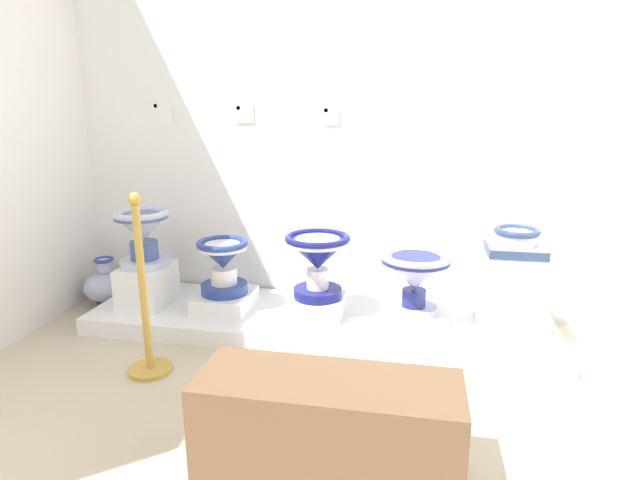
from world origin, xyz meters
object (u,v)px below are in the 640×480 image
object	(u,v)px
info_placard_first	(162,113)
museum_bench	(328,426)
stanchion_post_near_left	(146,318)
antique_toilet_leftmost	(223,261)
antique_toilet_tall_cobalt	(318,256)
plinth_block_broad_patterned	(413,318)
decorative_vase_companion	(106,286)
info_placard_third	(331,116)
plinth_block_squat_floral	(509,311)
plinth_block_rightmost	(147,285)
antique_toilet_squat_floral	(514,262)
plinth_block_leftmost	(225,300)
plinth_block_tall_cobalt	(318,305)
antique_toilet_broad_patterned	(415,273)
antique_toilet_rightmost	(142,231)
info_placard_second	(244,113)

from	to	relation	value
info_placard_first	museum_bench	world-z (taller)	info_placard_first
stanchion_post_near_left	info_placard_first	bearing A→B (deg)	109.72
antique_toilet_leftmost	antique_toilet_tall_cobalt	world-z (taller)	antique_toilet_tall_cobalt
plinth_block_broad_patterned	museum_bench	size ratio (longest dim) A/B	0.39
info_placard_first	decorative_vase_companion	bearing A→B (deg)	-146.70
info_placard_first	info_placard_third	xyz separation A→B (m)	(1.19, -0.00, -0.02)
plinth_block_broad_patterned	decorative_vase_companion	world-z (taller)	decorative_vase_companion
plinth_block_broad_patterned	plinth_block_squat_floral	bearing A→B (deg)	8.64
plinth_block_rightmost	antique_toilet_squat_floral	xyz separation A→B (m)	(2.30, 0.10, 0.26)
plinth_block_leftmost	decorative_vase_companion	size ratio (longest dim) A/B	1.06
plinth_block_broad_patterned	stanchion_post_near_left	xyz separation A→B (m)	(-1.38, -0.65, 0.16)
plinth_block_tall_cobalt	antique_toilet_squat_floral	bearing A→B (deg)	2.63
info_placard_first	antique_toilet_leftmost	bearing A→B (deg)	-36.80
museum_bench	info_placard_first	bearing A→B (deg)	131.27
plinth_block_tall_cobalt	antique_toilet_broad_patterned	bearing A→B (deg)	-3.13
plinth_block_tall_cobalt	antique_toilet_rightmost	bearing A→B (deg)	-177.81
antique_toilet_tall_cobalt	decorative_vase_companion	world-z (taller)	antique_toilet_tall_cobalt
antique_toilet_tall_cobalt	info_placard_second	distance (m)	1.10
plinth_block_leftmost	plinth_block_tall_cobalt	bearing A→B (deg)	1.97
plinth_block_rightmost	antique_toilet_squat_floral	bearing A→B (deg)	2.41
plinth_block_rightmost	plinth_block_broad_patterned	distance (m)	1.74
plinth_block_squat_floral	decorative_vase_companion	bearing A→B (deg)	178.13
antique_toilet_squat_floral	plinth_block_squat_floral	bearing A→B (deg)	-135.00
antique_toilet_tall_cobalt	museum_bench	size ratio (longest dim) A/B	0.40
plinth_block_tall_cobalt	plinth_block_squat_floral	size ratio (longest dim) A/B	0.87
plinth_block_squat_floral	antique_toilet_broad_patterned	bearing A→B (deg)	-171.36
plinth_block_broad_patterned	info_placard_second	xyz separation A→B (m)	(-1.17, 0.44, 1.19)
antique_toilet_squat_floral	decorative_vase_companion	xyz separation A→B (m)	(-2.73, 0.09, -0.36)
plinth_block_squat_floral	antique_toilet_rightmost	bearing A→B (deg)	-177.59
plinth_block_broad_patterned	museum_bench	xyz separation A→B (m)	(-0.30, -1.24, 0.05)
antique_toilet_broad_patterned	antique_toilet_squat_floral	world-z (taller)	antique_toilet_squat_floral
plinth_block_rightmost	antique_toilet_leftmost	size ratio (longest dim) A/B	1.03
museum_bench	plinth_block_rightmost	bearing A→B (deg)	139.42
info_placard_second	plinth_block_leftmost	bearing A→B (deg)	-94.07
plinth_block_squat_floral	plinth_block_broad_patterned	bearing A→B (deg)	-171.36
info_placard_third	museum_bench	size ratio (longest dim) A/B	0.11
antique_toilet_tall_cobalt	antique_toilet_squat_floral	world-z (taller)	antique_toilet_squat_floral
antique_toilet_broad_patterned	info_placard_third	world-z (taller)	info_placard_third
antique_toilet_leftmost	info_placard_second	xyz separation A→B (m)	(0.03, 0.42, 0.91)
plinth_block_squat_floral	stanchion_post_near_left	distance (m)	2.08
plinth_block_tall_cobalt	info_placard_third	distance (m)	1.23
decorative_vase_companion	stanchion_post_near_left	bearing A→B (deg)	-46.42
plinth_block_rightmost	stanchion_post_near_left	world-z (taller)	stanchion_post_near_left
antique_toilet_broad_patterned	info_placard_third	distance (m)	1.15
plinth_block_rightmost	plinth_block_squat_floral	size ratio (longest dim) A/B	0.97
plinth_block_rightmost	antique_toilet_broad_patterned	xyz separation A→B (m)	(1.73, 0.01, 0.19)
antique_toilet_tall_cobalt	plinth_block_squat_floral	distance (m)	1.20
plinth_block_broad_patterned	antique_toilet_squat_floral	distance (m)	0.67
antique_toilet_rightmost	stanchion_post_near_left	world-z (taller)	stanchion_post_near_left
info_placard_second	museum_bench	world-z (taller)	info_placard_second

